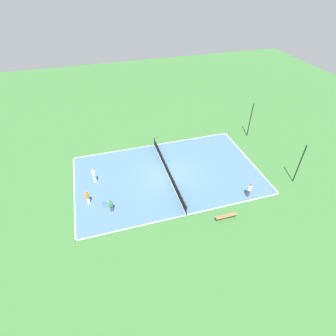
{
  "coord_description": "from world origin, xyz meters",
  "views": [
    {
      "loc": [
        20.27,
        -6.02,
        17.91
      ],
      "look_at": [
        0.0,
        0.0,
        0.9
      ],
      "focal_mm": 28.0,
      "sensor_mm": 36.0,
      "label": 1
    }
  ],
  "objects": [
    {
      "name": "ground_plane",
      "position": [
        0.0,
        0.0,
        0.0
      ],
      "size": [
        80.0,
        80.0,
        0.0
      ],
      "primitive_type": "plane",
      "color": "#3D7538"
    },
    {
      "name": "court_surface",
      "position": [
        0.0,
        0.0,
        0.01
      ],
      "size": [
        11.78,
        19.23,
        0.02
      ],
      "color": "#4C729E",
      "rests_on": "ground_plane"
    },
    {
      "name": "tennis_net",
      "position": [
        0.0,
        0.0,
        0.56
      ],
      "size": [
        11.58,
        0.1,
        1.06
      ],
      "color": "black",
      "rests_on": "court_surface"
    },
    {
      "name": "bench",
      "position": [
        7.23,
        3.15,
        0.4
      ],
      "size": [
        0.36,
        1.99,
        0.45
      ],
      "rotation": [
        0.0,
        0.0,
        1.57
      ],
      "color": "olive",
      "rests_on": "ground_plane"
    },
    {
      "name": "player_far_green",
      "position": [
        3.44,
        -6.33,
        0.78
      ],
      "size": [
        0.51,
        0.98,
        1.35
      ],
      "rotation": [
        0.0,
        0.0,
        4.51
      ],
      "color": "#4C4C51",
      "rests_on": "court_surface"
    },
    {
      "name": "player_near_white",
      "position": [
        -0.99,
        -7.46,
        0.95
      ],
      "size": [
        0.48,
        0.48,
        1.63
      ],
      "rotation": [
        0.0,
        0.0,
        5.18
      ],
      "color": "white",
      "rests_on": "court_surface"
    },
    {
      "name": "player_center_orange",
      "position": [
        1.89,
        -8.27,
        0.9
      ],
      "size": [
        0.46,
        0.46,
        1.55
      ],
      "rotation": [
        0.0,
        0.0,
        1.93
      ],
      "color": "white",
      "rests_on": "court_surface"
    },
    {
      "name": "player_far_white",
      "position": [
        5.25,
        6.44,
        0.91
      ],
      "size": [
        0.5,
        0.5,
        1.57
      ],
      "rotation": [
        0.0,
        0.0,
        2.12
      ],
      "color": "#4C4C51",
      "rests_on": "court_surface"
    },
    {
      "name": "tennis_ball_left_sideline",
      "position": [
        1.6,
        -7.38,
        0.06
      ],
      "size": [
        0.07,
        0.07,
        0.07
      ],
      "primitive_type": "sphere",
      "color": "#CCE033",
      "rests_on": "court_surface"
    },
    {
      "name": "tennis_ball_near_net",
      "position": [
        -4.44,
        -3.89,
        0.06
      ],
      "size": [
        0.07,
        0.07,
        0.07
      ],
      "primitive_type": "sphere",
      "color": "#CCE033",
      "rests_on": "court_surface"
    },
    {
      "name": "tennis_ball_midcourt",
      "position": [
        5.34,
        0.17,
        0.06
      ],
      "size": [
        0.07,
        0.07,
        0.07
      ],
      "primitive_type": "sphere",
      "color": "#CCE033",
      "rests_on": "court_surface"
    },
    {
      "name": "fence_post_back_left",
      "position": [
        -4.63,
        12.01,
        2.2
      ],
      "size": [
        0.12,
        0.12,
        4.4
      ],
      "color": "black",
      "rests_on": "ground_plane"
    },
    {
      "name": "fence_post_back_right",
      "position": [
        4.63,
        12.01,
        2.2
      ],
      "size": [
        0.12,
        0.12,
        4.4
      ],
      "color": "black",
      "rests_on": "ground_plane"
    }
  ]
}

